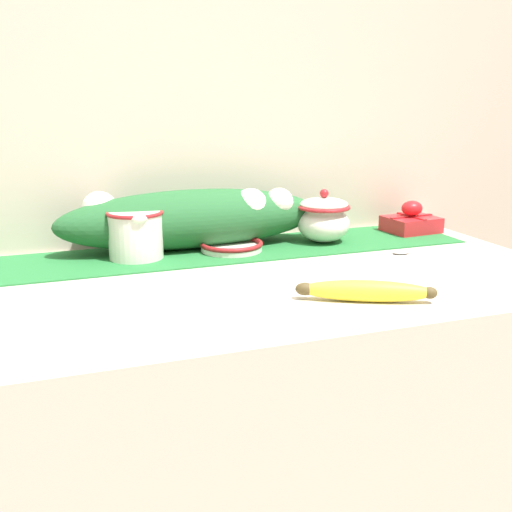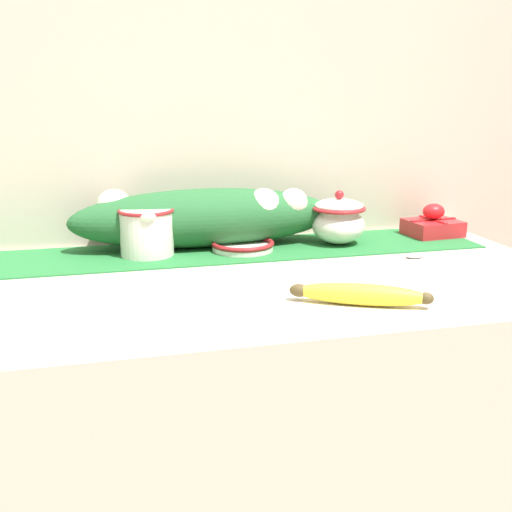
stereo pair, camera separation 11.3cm
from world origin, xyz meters
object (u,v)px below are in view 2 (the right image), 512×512
spoon (408,256)px  gift_box (433,225)px  small_dish (243,245)px  cream_pitcher (147,230)px  banana (360,294)px  sugar_bowl (339,220)px

spoon → gift_box: size_ratio=1.47×
small_dish → gift_box: gift_box is taller
cream_pitcher → banana: bearing=-53.0°
sugar_bowl → small_dish: (-0.22, -0.01, -0.04)m
sugar_bowl → small_dish: size_ratio=0.89×
cream_pitcher → banana: cream_pitcher is taller
gift_box → sugar_bowl: bearing=-174.6°
cream_pitcher → banana: 0.50m
small_dish → spoon: size_ratio=0.73×
spoon → gift_box: gift_box is taller
cream_pitcher → small_dish: bearing=-2.6°
gift_box → small_dish: bearing=-176.1°
cream_pitcher → gift_box: bearing=1.9°
spoon → small_dish: bearing=161.5°
small_dish → banana: banana is taller
sugar_bowl → spoon: sugar_bowl is taller
cream_pitcher → small_dish: (0.20, -0.01, -0.04)m
banana → spoon: banana is taller
sugar_bowl → cream_pitcher: bearing=179.9°
sugar_bowl → banana: sugar_bowl is taller
cream_pitcher → small_dish: size_ratio=0.99×
small_dish → spoon: bearing=-23.8°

